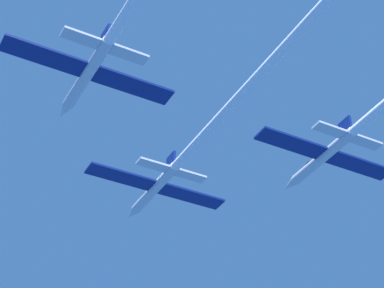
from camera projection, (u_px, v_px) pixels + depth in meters
jet_lead at (202, 137)px, 80.64m from camera, size 17.39×46.17×2.88m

